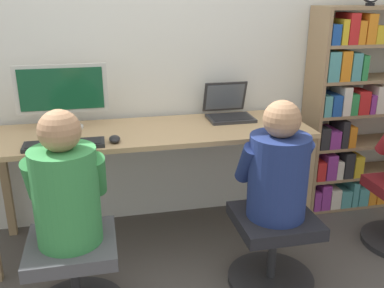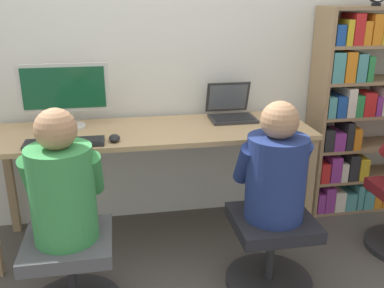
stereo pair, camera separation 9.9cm
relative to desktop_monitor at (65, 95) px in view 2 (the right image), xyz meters
name	(u,v)px [view 2 (the right image)]	position (x,y,z in m)	size (l,w,h in m)	color
ground_plane	(161,262)	(0.53, -0.43, -0.99)	(14.00, 14.00, 0.00)	#4C4742
wall_back	(146,38)	(0.53, 0.24, 0.31)	(10.00, 0.05, 2.60)	silver
desk	(153,142)	(0.53, -0.13, -0.30)	(2.00, 0.60, 0.77)	tan
desktop_monitor	(65,95)	(0.00, 0.00, 0.00)	(0.55, 0.22, 0.41)	beige
laptop	(231,111)	(1.08, 0.03, -0.16)	(0.30, 0.30, 0.23)	#2D2D30
keyboard	(64,143)	(0.01, -0.33, -0.20)	(0.44, 0.14, 0.03)	#232326
computer_mouse_by_keyboard	(114,138)	(0.29, -0.32, -0.20)	(0.06, 0.10, 0.04)	black
office_chair_left	(71,270)	(0.04, -0.77, -0.75)	(0.49, 0.49, 0.44)	#262628
office_chair_right	(271,247)	(1.12, -0.74, -0.75)	(0.49, 0.49, 0.44)	#262628
person_at_monitor	(62,185)	(0.04, -0.76, -0.27)	(0.38, 0.33, 0.66)	#388C47
person_at_laptop	(276,170)	(1.12, -0.74, -0.28)	(0.39, 0.33, 0.64)	navy
bookshelf	(359,119)	(2.04, 0.04, -0.27)	(0.90, 0.28, 1.50)	#997A56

